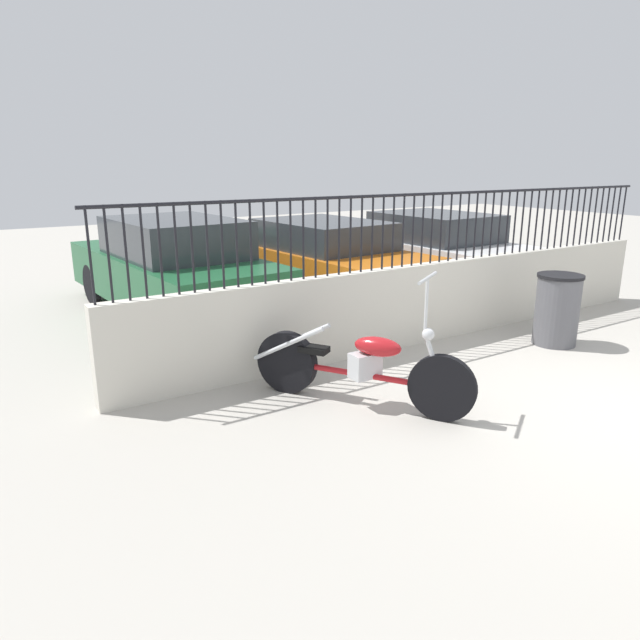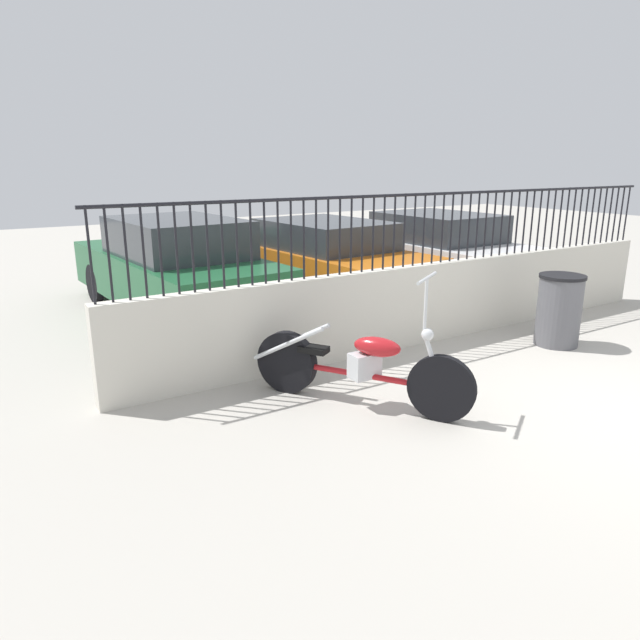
% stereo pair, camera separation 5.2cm
% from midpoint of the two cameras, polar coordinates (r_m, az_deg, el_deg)
% --- Properties ---
extents(ground_plane, '(40.00, 40.00, 0.00)m').
position_cam_midpoint_polar(ground_plane, '(6.08, 29.05, -8.20)').
color(ground_plane, '#ADA89E').
extents(low_wall, '(8.40, 0.18, 1.01)m').
position_cam_midpoint_polar(low_wall, '(7.52, 10.99, 1.85)').
color(low_wall, beige).
rests_on(low_wall, ground_plane).
extents(fence_railing, '(8.40, 0.04, 0.88)m').
position_cam_midpoint_polar(fence_railing, '(7.34, 11.42, 9.94)').
color(fence_railing, black).
rests_on(fence_railing, low_wall).
extents(motorcycle_red, '(1.28, 1.95, 1.31)m').
position_cam_midpoint_polar(motorcycle_red, '(5.43, 2.67, -4.51)').
color(motorcycle_red, black).
rests_on(motorcycle_red, ground_plane).
extents(trash_bin, '(0.56, 0.56, 0.90)m').
position_cam_midpoint_polar(trash_bin, '(7.76, 22.44, 0.98)').
color(trash_bin, '#56565B').
rests_on(trash_bin, ground_plane).
extents(car_green, '(2.03, 4.66, 1.46)m').
position_cam_midpoint_polar(car_green, '(8.87, -14.75, 5.14)').
color(car_green, black).
rests_on(car_green, ground_plane).
extents(car_orange, '(2.08, 4.60, 1.32)m').
position_cam_midpoint_polar(car_orange, '(9.73, -0.51, 6.21)').
color(car_orange, black).
rests_on(car_orange, ground_plane).
extents(car_white, '(1.83, 4.39, 1.34)m').
position_cam_midpoint_polar(car_white, '(11.03, 10.59, 7.08)').
color(car_white, black).
rests_on(car_white, ground_plane).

